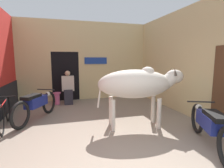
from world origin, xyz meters
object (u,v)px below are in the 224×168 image
object	(u,v)px
motorcycle_near	(210,125)
plastic_stool	(57,98)
motorcycle_far	(36,104)
cow	(138,84)
shopkeeper_seated	(68,87)
bicycle	(5,113)

from	to	relation	value
motorcycle_near	plastic_stool	size ratio (longest dim) A/B	4.22
motorcycle_near	plastic_stool	xyz separation A→B (m)	(-2.94, 4.29, -0.21)
motorcycle_far	plastic_stool	distance (m)	1.76
cow	shopkeeper_seated	distance (m)	3.29
motorcycle_near	shopkeeper_seated	distance (m)	4.94
shopkeeper_seated	motorcycle_near	bearing A→B (deg)	-59.37
cow	bicycle	world-z (taller)	cow
motorcycle_near	plastic_stool	bearing A→B (deg)	124.36
cow	plastic_stool	bearing A→B (deg)	125.35
bicycle	shopkeeper_seated	bearing A→B (deg)	50.96
motorcycle_far	bicycle	size ratio (longest dim) A/B	1.06
shopkeeper_seated	bicycle	bearing A→B (deg)	-129.04
motorcycle_far	plastic_stool	world-z (taller)	motorcycle_far
cow	bicycle	distance (m)	3.43
bicycle	plastic_stool	world-z (taller)	bicycle
bicycle	shopkeeper_seated	xyz separation A→B (m)	(1.63, 2.01, 0.30)
shopkeeper_seated	plastic_stool	world-z (taller)	shopkeeper_seated
cow	motorcycle_near	size ratio (longest dim) A/B	1.16
motorcycle_near	bicycle	xyz separation A→B (m)	(-4.14, 2.24, -0.09)
motorcycle_near	motorcycle_far	distance (m)	4.33
motorcycle_near	motorcycle_far	xyz separation A→B (m)	(-3.45, 2.62, 0.00)
cow	plastic_stool	world-z (taller)	cow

